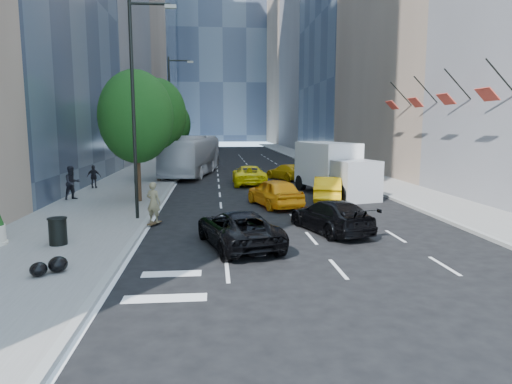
{
  "coord_description": "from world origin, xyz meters",
  "views": [
    {
      "loc": [
        -2.88,
        -17.59,
        4.5
      ],
      "look_at": [
        -1.04,
        2.11,
        1.6
      ],
      "focal_mm": 32.0,
      "sensor_mm": 36.0,
      "label": 1
    }
  ],
  "objects": [
    {
      "name": "box_truck",
      "position": [
        4.92,
        11.31,
        1.71
      ],
      "size": [
        4.23,
        7.44,
        3.36
      ],
      "rotation": [
        0.0,
        0.0,
        0.26
      ],
      "color": "silver",
      "rests_on": "ground"
    },
    {
      "name": "lamp_near",
      "position": [
        -6.32,
        4.0,
        5.81
      ],
      "size": [
        2.13,
        0.22,
        10.0
      ],
      "color": "black",
      "rests_on": "sidewalk_left"
    },
    {
      "name": "city_bus",
      "position": [
        -4.8,
        24.23,
        1.79
      ],
      "size": [
        5.05,
        13.18,
        3.58
      ],
      "primitive_type": "imported",
      "rotation": [
        0.0,
        0.0,
        -0.16
      ],
      "color": "silver",
      "rests_on": "ground"
    },
    {
      "name": "traffic_signal",
      "position": [
        -6.4,
        40.0,
        4.23
      ],
      "size": [
        2.48,
        0.53,
        5.2
      ],
      "color": "black",
      "rests_on": "sidewalk_left"
    },
    {
      "name": "taxi_d",
      "position": [
        3.23,
        19.78,
        0.66
      ],
      "size": [
        3.59,
        4.91,
        1.32
      ],
      "primitive_type": "imported",
      "rotation": [
        0.0,
        0.0,
        3.58
      ],
      "color": "#D29D0B",
      "rests_on": "ground"
    },
    {
      "name": "tree_mid",
      "position": [
        -7.2,
        19.0,
        5.32
      ],
      "size": [
        4.5,
        4.5,
        7.99
      ],
      "color": "black",
      "rests_on": "sidewalk_left"
    },
    {
      "name": "tree_far",
      "position": [
        -7.2,
        32.0,
        4.62
      ],
      "size": [
        3.9,
        3.9,
        6.92
      ],
      "color": "black",
      "rests_on": "sidewalk_left"
    },
    {
      "name": "skateboarder",
      "position": [
        -5.6,
        3.0,
        0.93
      ],
      "size": [
        0.8,
        0.68,
        1.86
      ],
      "primitive_type": "imported",
      "rotation": [
        0.0,
        0.0,
        2.73
      ],
      "color": "olive",
      "rests_on": "ground"
    },
    {
      "name": "tower_right_far",
      "position": [
        22.0,
        98.0,
        25.0
      ],
      "size": [
        20.0,
        24.0,
        50.0
      ],
      "primitive_type": "cube",
      "color": "#7C6756",
      "rests_on": "ground"
    },
    {
      "name": "sidewalk_left",
      "position": [
        -9.0,
        30.0,
        0.07
      ],
      "size": [
        6.0,
        120.0,
        0.15
      ],
      "primitive_type": "cube",
      "color": "slate",
      "rests_on": "ground"
    },
    {
      "name": "sidewalk_right",
      "position": [
        10.0,
        30.0,
        0.07
      ],
      "size": [
        4.0,
        120.0,
        0.15
      ],
      "primitive_type": "cube",
      "color": "slate",
      "rests_on": "ground"
    },
    {
      "name": "facade_flags",
      "position": [
        10.64,
        10.0,
        6.18
      ],
      "size": [
        1.85,
        13.3,
        2.05
      ],
      "color": "black",
      "rests_on": "ground"
    },
    {
      "name": "black_sedan_mercedes",
      "position": [
        2.05,
        1.0,
        0.69
      ],
      "size": [
        3.17,
        5.11,
        1.38
      ],
      "primitive_type": "imported",
      "rotation": [
        0.0,
        0.0,
        3.42
      ],
      "color": "black",
      "rests_on": "ground"
    },
    {
      "name": "taxi_c",
      "position": [
        -0.18,
        17.02,
        0.73
      ],
      "size": [
        2.49,
        5.3,
        1.47
      ],
      "primitive_type": "imported",
      "rotation": [
        0.0,
        0.0,
        3.13
      ],
      "color": "yellow",
      "rests_on": "ground"
    },
    {
      "name": "tree_near",
      "position": [
        -7.2,
        9.0,
        4.97
      ],
      "size": [
        4.2,
        4.2,
        7.46
      ],
      "color": "black",
      "rests_on": "sidewalk_left"
    },
    {
      "name": "taxi_b",
      "position": [
        3.94,
        9.0,
        0.74
      ],
      "size": [
        2.64,
        4.72,
        1.47
      ],
      "primitive_type": "imported",
      "rotation": [
        0.0,
        0.0,
        2.89
      ],
      "color": "#E5A60C",
      "rests_on": "ground"
    },
    {
      "name": "trash_can",
      "position": [
        -8.61,
        -0.65,
        0.63
      ],
      "size": [
        0.64,
        0.64,
        0.96
      ],
      "primitive_type": "cylinder",
      "color": "black",
      "rests_on": "sidewalk_left"
    },
    {
      "name": "tower_left_end",
      "position": [
        -22.0,
        92.0,
        30.0
      ],
      "size": [
        20.0,
        28.0,
        60.0
      ],
      "primitive_type": "cube",
      "color": "#323B4D",
      "rests_on": "ground"
    },
    {
      "name": "garbage_bags",
      "position": [
        -7.72,
        -4.09,
        0.38
      ],
      "size": [
        0.96,
        0.93,
        0.48
      ],
      "color": "black",
      "rests_on": "sidewalk_left"
    },
    {
      "name": "pedestrian_a",
      "position": [
        -11.2,
        9.96,
        1.14
      ],
      "size": [
        1.21,
        1.2,
        1.98
      ],
      "primitive_type": "imported",
      "rotation": [
        0.0,
        0.0,
        0.76
      ],
      "color": "black",
      "rests_on": "sidewalk_left"
    },
    {
      "name": "pedestrian_b",
      "position": [
        -11.2,
        14.9,
        0.95
      ],
      "size": [
        0.95,
        0.4,
        1.61
      ],
      "primitive_type": "imported",
      "rotation": [
        0.0,
        0.0,
        3.13
      ],
      "color": "black",
      "rests_on": "sidewalk_left"
    },
    {
      "name": "ground",
      "position": [
        0.0,
        0.0,
        0.0
      ],
      "size": [
        160.0,
        160.0,
        0.0
      ],
      "primitive_type": "plane",
      "color": "black",
      "rests_on": "ground"
    },
    {
      "name": "black_sedan_lincoln",
      "position": [
        -2.0,
        -1.0,
        0.68
      ],
      "size": [
        3.41,
        5.33,
        1.37
      ],
      "primitive_type": "imported",
      "rotation": [
        0.0,
        0.0,
        3.39
      ],
      "color": "black",
      "rests_on": "ground"
    },
    {
      "name": "taxi_a",
      "position": [
        0.5,
        7.32,
        0.8
      ],
      "size": [
        3.03,
        5.02,
        1.6
      ],
      "primitive_type": "imported",
      "rotation": [
        0.0,
        0.0,
        3.4
      ],
      "color": "#FA9C0D",
      "rests_on": "ground"
    },
    {
      "name": "lamp_far",
      "position": [
        -6.32,
        22.0,
        5.81
      ],
      "size": [
        2.13,
        0.22,
        10.0
      ],
      "color": "black",
      "rests_on": "sidewalk_left"
    }
  ]
}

